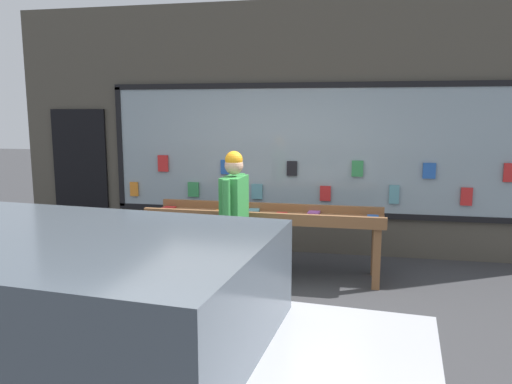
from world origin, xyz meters
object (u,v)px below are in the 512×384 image
Objects in this scene: small_dog at (263,275)px; parked_car at (69,353)px; display_table_main at (265,220)px; person_browsing at (234,210)px.

parked_car is (-0.56, -2.91, 0.47)m from small_dog.
display_table_main is 0.73× the size of parked_car.
person_browsing is (-0.25, -0.62, 0.23)m from display_table_main.
display_table_main is at bearing -17.83° from person_browsing.
person_browsing is 0.80m from small_dog.
parked_car is at bearing 149.08° from small_dog.
person_browsing reaches higher than parked_car.
parked_car reaches higher than display_table_main.
person_browsing is 3.13m from parked_car.
parked_car is (-0.43, -3.73, 0.03)m from display_table_main.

